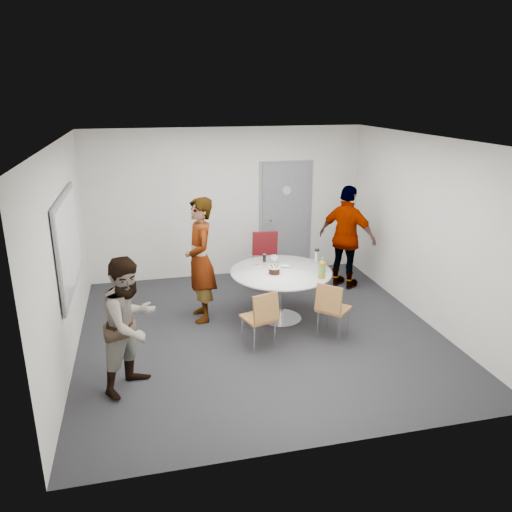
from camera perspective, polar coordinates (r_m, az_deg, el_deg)
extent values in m
plane|color=black|center=(7.23, 0.42, -8.67)|extent=(5.00, 5.00, 0.00)
plane|color=silver|center=(6.47, 0.48, 13.16)|extent=(5.00, 5.00, 0.00)
plane|color=silver|center=(9.10, -3.30, 6.02)|extent=(5.00, 0.00, 5.00)
plane|color=silver|center=(6.62, -21.06, 0.10)|extent=(0.00, 5.00, 5.00)
plane|color=silver|center=(7.69, 18.88, 2.77)|extent=(0.00, 5.00, 5.00)
plane|color=silver|center=(4.50, 8.07, -7.30)|extent=(5.00, 0.00, 5.00)
cube|color=slate|center=(9.39, 3.41, 4.38)|extent=(0.90, 0.05, 2.05)
cube|color=gray|center=(9.42, 3.37, 4.41)|extent=(1.02, 0.04, 2.12)
cylinder|color=#B2BFC6|center=(9.25, 3.52, 7.49)|extent=(0.16, 0.01, 0.16)
cylinder|color=silver|center=(9.26, 1.61, 4.16)|extent=(0.04, 0.14, 0.04)
cube|color=gray|center=(6.78, -20.66, 1.44)|extent=(0.03, 1.90, 1.25)
cube|color=white|center=(6.78, -20.50, 1.45)|extent=(0.01, 1.78, 1.13)
cylinder|color=white|center=(7.33, 2.87, -1.81)|extent=(1.49, 1.49, 0.03)
cylinder|color=silver|center=(7.47, 2.83, -4.54)|extent=(0.09, 0.09, 0.73)
cylinder|color=silver|center=(7.62, 2.78, -7.11)|extent=(0.64, 0.64, 0.02)
cylinder|color=white|center=(7.19, 2.10, -2.06)|extent=(0.21, 0.21, 0.01)
cylinder|color=black|center=(7.17, 2.10, -1.72)|extent=(0.16, 0.16, 0.08)
cylinder|color=white|center=(7.16, 2.11, -1.31)|extent=(0.16, 0.16, 0.02)
cylinder|color=olive|center=(7.06, 7.55, -1.63)|extent=(0.10, 0.10, 0.23)
cylinder|color=#50943B|center=(7.06, 7.56, -1.56)|extent=(0.10, 0.10, 0.09)
cone|color=olive|center=(7.02, 7.60, -0.55)|extent=(0.10, 0.10, 0.05)
cylinder|color=#4D9C46|center=(7.00, 7.61, -0.27)|extent=(0.04, 0.04, 0.02)
imported|color=white|center=(7.70, 2.10, -0.31)|extent=(0.17, 0.17, 0.10)
cylinder|color=black|center=(7.69, 0.97, -0.23)|extent=(0.05, 0.05, 0.12)
cylinder|color=silver|center=(7.69, 6.96, -0.10)|extent=(0.07, 0.07, 0.19)
cylinder|color=black|center=(7.65, 6.99, 0.68)|extent=(0.07, 0.07, 0.03)
cube|color=#DA6D76|center=(7.59, 0.35, -0.88)|extent=(0.12, 0.09, 0.02)
ellipsoid|color=silver|center=(7.48, 3.35, -1.15)|extent=(0.20, 0.20, 0.03)
cube|color=brown|center=(6.68, 0.29, -7.07)|extent=(0.49, 0.49, 0.03)
cube|color=brown|center=(6.45, 1.15, -5.96)|extent=(0.38, 0.19, 0.37)
cylinder|color=silver|center=(6.97, 0.74, -7.86)|extent=(0.02, 0.02, 0.42)
cylinder|color=silver|center=(6.82, -1.55, -8.46)|extent=(0.02, 0.02, 0.42)
cylinder|color=silver|center=(6.73, 2.16, -8.88)|extent=(0.02, 0.02, 0.42)
cylinder|color=silver|center=(6.58, -0.19, -9.52)|extent=(0.02, 0.02, 0.42)
cube|color=brown|center=(7.02, 8.86, -5.98)|extent=(0.55, 0.55, 0.03)
cube|color=brown|center=(6.78, 8.30, -4.88)|extent=(0.32, 0.33, 0.37)
cylinder|color=silver|center=(7.19, 10.46, -7.32)|extent=(0.02, 0.02, 0.42)
cylinder|color=silver|center=(7.30, 8.15, -6.78)|extent=(0.02, 0.02, 0.42)
cylinder|color=silver|center=(6.92, 9.44, -8.30)|extent=(0.02, 0.02, 0.42)
cylinder|color=silver|center=(7.04, 7.06, -7.72)|extent=(0.02, 0.02, 0.42)
cube|color=maroon|center=(8.59, 1.26, -0.60)|extent=(0.51, 0.51, 0.04)
cube|color=maroon|center=(8.72, 1.03, 1.46)|extent=(0.45, 0.14, 0.45)
cylinder|color=silver|center=(8.47, 0.19, -2.66)|extent=(0.02, 0.02, 0.50)
cylinder|color=silver|center=(8.53, 2.71, -2.53)|extent=(0.02, 0.02, 0.50)
cylinder|color=silver|center=(8.82, -0.16, -1.79)|extent=(0.02, 0.02, 0.50)
cylinder|color=silver|center=(8.88, 2.25, -1.67)|extent=(0.02, 0.02, 0.50)
imported|color=#A5C6EA|center=(7.34, -6.39, -0.48)|extent=(0.48, 0.70, 1.86)
imported|color=white|center=(5.82, -14.17, -7.56)|extent=(0.96, 0.98, 1.59)
imported|color=black|center=(8.69, 10.35, 2.09)|extent=(1.01, 1.09, 1.80)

